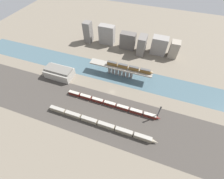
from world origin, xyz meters
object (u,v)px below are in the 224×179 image
at_px(train_on_bridge, 129,68).
at_px(train_yard_near, 99,123).
at_px(train_yard_mid, 111,104).
at_px(signal_tower, 159,112).
at_px(warehouse_building, 59,73).

bearing_deg(train_on_bridge, train_yard_near, -97.13).
distance_m(train_yard_mid, signal_tower, 37.19).
height_order(train_on_bridge, train_yard_mid, train_on_bridge).
distance_m(train_on_bridge, signal_tower, 48.15).
relative_size(train_yard_mid, signal_tower, 5.50).
xyz_separation_m(train_on_bridge, train_yard_mid, (-4.32, -36.61, -10.30)).
bearing_deg(signal_tower, train_on_bridge, 132.63).
distance_m(train_on_bridge, train_yard_mid, 38.27).
relative_size(train_on_bridge, train_yard_mid, 0.55).
height_order(train_on_bridge, warehouse_building, train_on_bridge).
bearing_deg(signal_tower, warehouse_building, 171.22).
xyz_separation_m(train_yard_near, train_yard_mid, (2.65, 19.17, -0.34)).
distance_m(train_on_bridge, train_yard_near, 57.08).
xyz_separation_m(train_yard_mid, warehouse_building, (-58.09, 16.01, 2.85)).
distance_m(train_yard_mid, warehouse_building, 60.32).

